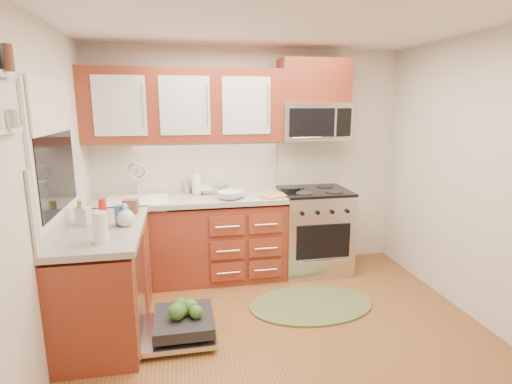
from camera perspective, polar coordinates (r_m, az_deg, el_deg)
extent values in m
plane|color=brown|center=(3.43, 4.77, -21.11)|extent=(3.50, 3.50, 0.00)
plane|color=white|center=(2.92, 5.74, 24.40)|extent=(3.50, 3.50, 0.00)
cube|color=beige|center=(4.61, -0.84, 4.44)|extent=(3.50, 0.04, 2.50)
cube|color=beige|center=(1.43, 25.81, -15.59)|extent=(3.50, 0.04, 2.50)
cube|color=beige|center=(2.97, -29.27, -1.65)|extent=(0.04, 3.50, 2.50)
cube|color=beige|center=(3.80, 31.46, 0.88)|extent=(0.04, 3.50, 2.50)
cube|color=maroon|center=(4.44, -9.42, -7.01)|extent=(2.05, 0.60, 0.85)
cube|color=maroon|center=(3.64, -20.70, -12.17)|extent=(0.60, 1.25, 0.85)
cube|color=#A39F95|center=(4.30, -9.64, -1.07)|extent=(2.07, 0.64, 0.05)
cube|color=#A39F95|center=(3.47, -21.14, -5.01)|extent=(0.64, 1.27, 0.05)
cube|color=#B4B2A2|center=(4.53, -9.89, 3.61)|extent=(2.05, 0.02, 0.57)
cube|color=#B4B2A2|center=(3.47, -26.33, -0.21)|extent=(0.02, 1.25, 0.57)
cube|color=maroon|center=(4.57, 8.26, 15.37)|extent=(0.76, 0.35, 0.47)
cube|color=white|center=(3.37, -27.14, 10.91)|extent=(0.02, 0.96, 0.40)
cube|color=white|center=(2.57, -32.20, 7.39)|extent=(0.04, 0.40, 0.03)
cylinder|color=black|center=(4.46, 4.92, 0.48)|extent=(0.29, 0.29, 0.04)
cylinder|color=silver|center=(4.42, -5.23, 0.48)|extent=(0.20, 0.20, 0.11)
cube|color=#AC7C4E|center=(4.25, 2.69, -0.57)|extent=(0.35, 0.30, 0.02)
cylinder|color=silver|center=(4.48, -9.73, 0.76)|extent=(0.11, 0.11, 0.15)
cylinder|color=white|center=(3.04, -21.36, -4.75)|extent=(0.13, 0.13, 0.23)
cylinder|color=yellow|center=(3.58, -23.55, -2.58)|extent=(0.09, 0.09, 0.21)
cylinder|color=red|center=(3.44, -21.01, -2.78)|extent=(0.08, 0.08, 0.22)
cube|color=brown|center=(3.78, -17.45, -1.98)|extent=(0.14, 0.11, 0.13)
cube|color=#21589E|center=(3.44, -18.58, -3.12)|extent=(0.12, 0.10, 0.16)
imported|color=#999999|center=(4.45, -6.71, 0.24)|extent=(0.28, 0.28, 0.06)
imported|color=#999999|center=(4.15, -3.75, -0.47)|extent=(0.32, 0.32, 0.08)
imported|color=#999999|center=(4.21, -2.22, -0.18)|extent=(0.16, 0.16, 0.09)
imported|color=#999999|center=(4.37, -8.48, 1.45)|extent=(0.14, 0.14, 0.29)
imported|color=#999999|center=(3.55, -23.51, -2.62)|extent=(0.12, 0.12, 0.21)
imported|color=#999999|center=(3.40, -18.18, -3.11)|extent=(0.17, 0.17, 0.19)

